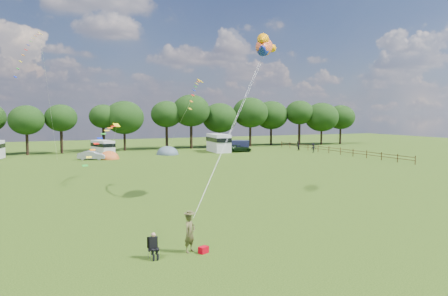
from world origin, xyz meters
name	(u,v)px	position (x,y,z in m)	size (l,w,h in m)	color
ground_plane	(276,220)	(0.00, 0.00, 0.00)	(180.00, 180.00, 0.00)	black
tree_line	(145,115)	(5.30, 54.99, 6.35)	(102.98, 10.98, 10.27)	black
fence	(335,150)	(32.00, 34.50, 0.70)	(0.12, 33.12, 1.20)	#472D19
car_b	(92,155)	(-5.83, 41.71, 0.66)	(1.39, 3.73, 1.32)	#979A9E
car_d	(238,148)	(19.15, 44.41, 0.63)	(2.09, 4.62, 1.26)	black
campervan_c	(103,147)	(-3.23, 48.58, 1.27)	(3.35, 5.20, 2.36)	silver
campervan_d	(219,142)	(16.19, 46.30, 1.66)	(3.28, 6.52, 3.08)	silver
tent_orange	(109,159)	(-3.39, 41.81, 0.02)	(3.05, 3.34, 2.39)	#C55822
tent_greyblue	(168,154)	(6.52, 45.01, 0.02)	(3.67, 4.02, 2.73)	#465763
awning_navy	(240,146)	(20.32, 46.09, 0.95)	(3.04, 2.47, 1.90)	#1A1E39
kite_flyer	(190,233)	(-7.15, -3.82, 0.95)	(0.69, 0.45, 1.89)	brown
camp_chair	(153,243)	(-9.01, -3.99, 0.74)	(0.60, 0.61, 1.24)	#99999E
kite_bag	(203,250)	(-6.60, -4.25, 0.16)	(0.45, 0.30, 0.32)	#B80010
fish_kite	(264,46)	(2.65, 6.40, 11.92)	(3.14, 3.86, 2.13)	#EE5B2D
streamer_kite_a	(30,46)	(-13.64, 30.40, 14.20)	(3.22, 5.58, 5.75)	gold
streamer_kite_b	(104,137)	(-7.42, 19.94, 4.46)	(4.31, 4.59, 3.81)	yellow
streamer_kite_c	(196,88)	(-1.03, 11.45, 8.90)	(3.09, 4.92, 2.78)	#FFCF00
walker_a	(298,146)	(30.37, 42.86, 0.84)	(0.82, 0.50, 1.68)	black
walker_b	(313,148)	(30.43, 38.25, 0.79)	(1.01, 0.47, 1.57)	black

